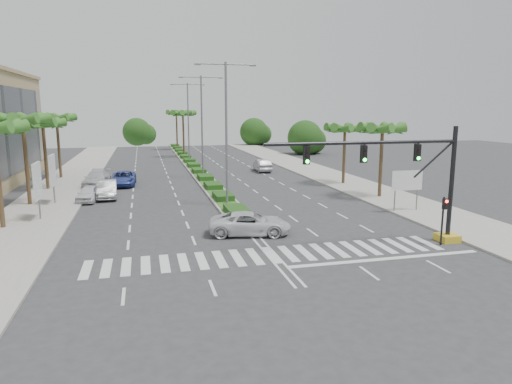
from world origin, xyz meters
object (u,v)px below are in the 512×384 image
(car_parked_a, at_px, (88,194))
(car_parked_c, at_px, (123,179))
(car_crossing, at_px, (250,223))
(car_right, at_px, (262,165))
(car_parked_b, at_px, (107,189))
(car_parked_d, at_px, (97,179))

(car_parked_a, bearing_deg, car_parked_c, 78.29)
(car_parked_c, bearing_deg, car_crossing, -66.58)
(car_crossing, bearing_deg, car_right, -4.39)
(car_parked_b, relative_size, car_crossing, 0.92)
(car_right, bearing_deg, car_parked_a, 40.36)
(car_parked_a, relative_size, car_parked_d, 0.72)
(car_parked_a, bearing_deg, car_right, 44.29)
(car_crossing, bearing_deg, car_parked_c, 33.45)
(car_parked_b, xyz_separation_m, car_right, (18.78, 14.33, -0.01))
(car_parked_a, distance_m, car_right, 25.66)
(car_parked_a, height_order, car_right, car_right)
(car_parked_c, height_order, car_crossing, car_parked_c)
(car_parked_c, bearing_deg, car_parked_d, 178.36)
(car_crossing, bearing_deg, car_parked_a, 51.18)
(car_parked_d, xyz_separation_m, car_right, (20.30, 7.27, -0.01))
(car_crossing, height_order, car_right, car_right)
(car_parked_c, bearing_deg, car_parked_b, -98.14)
(car_parked_b, distance_m, car_crossing, 18.51)
(car_parked_b, height_order, car_crossing, car_parked_b)
(car_parked_b, relative_size, car_right, 1.01)
(car_parked_a, relative_size, car_right, 0.83)
(car_parked_d, height_order, car_crossing, car_parked_d)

